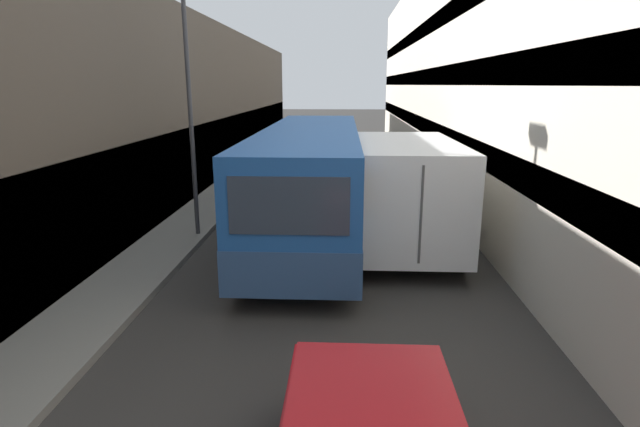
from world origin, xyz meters
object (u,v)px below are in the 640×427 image
(panel_van, at_px, (315,143))
(bus, at_px, (311,177))
(box_truck, at_px, (402,186))
(street_lamp, at_px, (186,46))

(panel_van, bearing_deg, bus, -87.22)
(bus, xyz_separation_m, box_truck, (2.54, -0.88, -0.05))
(bus, relative_size, box_truck, 1.63)
(bus, distance_m, panel_van, 13.31)
(bus, height_order, panel_van, bus)
(bus, bearing_deg, street_lamp, -162.63)
(box_truck, bearing_deg, panel_van, 102.67)
(bus, relative_size, panel_van, 2.85)
(box_truck, xyz_separation_m, panel_van, (-3.18, 14.17, -0.46))
(panel_van, distance_m, street_lamp, 15.06)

